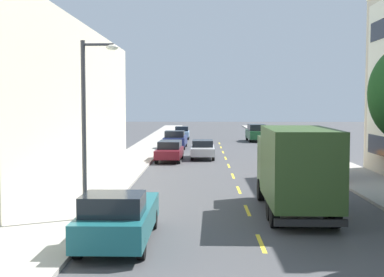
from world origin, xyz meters
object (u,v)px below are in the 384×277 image
object	(u,v)px
parked_hatchback_sky	(182,133)
parked_wagon_burgundy	(170,150)
parked_pickup_teal	(119,217)
delivery_box_truck	(295,166)
parked_hatchback_orange	(294,155)
moving_silver_sedan	(203,149)
parked_suv_forest	(256,133)
street_lamp	(88,116)
parked_suv_red	(311,162)
parked_pickup_navy	(175,140)

from	to	relation	value
parked_hatchback_sky	parked_wagon_burgundy	xyz separation A→B (m)	(0.02, -23.50, 0.05)
parked_wagon_burgundy	parked_pickup_teal	bearing A→B (deg)	-90.39
delivery_box_truck	parked_wagon_burgundy	xyz separation A→B (m)	(-6.05, 18.59, -1.12)
parked_hatchback_orange	moving_silver_sedan	size ratio (longest dim) A/B	0.89
delivery_box_truck	parked_suv_forest	bearing A→B (deg)	86.39
parked_hatchback_sky	parked_suv_forest	world-z (taller)	parked_suv_forest
street_lamp	parked_wagon_burgundy	bearing A→B (deg)	85.22
parked_wagon_burgundy	parked_suv_red	xyz separation A→B (m)	(8.63, -9.10, 0.18)
street_lamp	delivery_box_truck	distance (m)	8.13
street_lamp	parked_suv_forest	xyz separation A→B (m)	(10.18, 40.31, -2.91)
street_lamp	parked_hatchback_sky	distance (m)	43.78
parked_hatchback_sky	parked_suv_red	bearing A→B (deg)	-75.15
delivery_box_truck	parked_pickup_teal	bearing A→B (deg)	-144.57
parked_hatchback_orange	parked_suv_red	size ratio (longest dim) A/B	0.83
street_lamp	parked_hatchback_orange	world-z (taller)	street_lamp
parked_pickup_navy	parked_pickup_teal	bearing A→B (deg)	-90.05
parked_suv_forest	parked_pickup_teal	size ratio (longest dim) A/B	0.91
parked_wagon_burgundy	parked_hatchback_sky	bearing A→B (deg)	90.04
parked_pickup_navy	parked_pickup_teal	world-z (taller)	same
delivery_box_truck	parked_wagon_burgundy	bearing A→B (deg)	108.04
parked_hatchback_orange	moving_silver_sedan	xyz separation A→B (m)	(-6.27, 4.68, -0.01)
parked_hatchback_orange	parked_pickup_teal	bearing A→B (deg)	-113.69
parked_suv_forest	moving_silver_sedan	size ratio (longest dim) A/B	1.08
parked_wagon_burgundy	parked_hatchback_orange	size ratio (longest dim) A/B	1.19
street_lamp	moving_silver_sedan	size ratio (longest dim) A/B	1.43
street_lamp	parked_pickup_navy	distance (m)	31.20
parked_suv_red	parked_pickup_navy	bearing A→B (deg)	113.67
moving_silver_sedan	delivery_box_truck	bearing A→B (deg)	-80.06
parked_pickup_navy	parked_hatchback_sky	size ratio (longest dim) A/B	1.33
parked_suv_red	street_lamp	bearing A→B (deg)	-133.04
parked_hatchback_orange	parked_suv_red	distance (m)	6.35
street_lamp	parked_hatchback_sky	world-z (taller)	street_lamp
parked_hatchback_orange	moving_silver_sedan	distance (m)	7.82
parked_wagon_burgundy	parked_hatchback_orange	distance (m)	9.15
street_lamp	parked_pickup_navy	bearing A→B (deg)	87.12
parked_suv_red	parked_wagon_burgundy	bearing A→B (deg)	133.48
street_lamp	moving_silver_sedan	distance (m)	22.66
parked_suv_forest	parked_suv_red	distance (m)	29.27
delivery_box_truck	parked_suv_forest	world-z (taller)	delivery_box_truck
parked_wagon_burgundy	parked_pickup_teal	world-z (taller)	parked_pickup_teal
parked_wagon_burgundy	parked_pickup_teal	size ratio (longest dim) A/B	0.90
parked_hatchback_sky	parked_wagon_burgundy	world-z (taller)	same
parked_hatchback_sky	parked_pickup_teal	size ratio (longest dim) A/B	0.76
parked_pickup_teal	moving_silver_sedan	distance (m)	25.07
parked_wagon_burgundy	parked_suv_red	world-z (taller)	parked_suv_red
parked_hatchback_sky	parked_hatchback_orange	distance (m)	27.67
street_lamp	delivery_box_truck	size ratio (longest dim) A/B	0.88
parked_hatchback_orange	parked_pickup_teal	distance (m)	22.12
street_lamp	parked_wagon_burgundy	size ratio (longest dim) A/B	1.36
delivery_box_truck	parked_pickup_navy	world-z (taller)	delivery_box_truck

